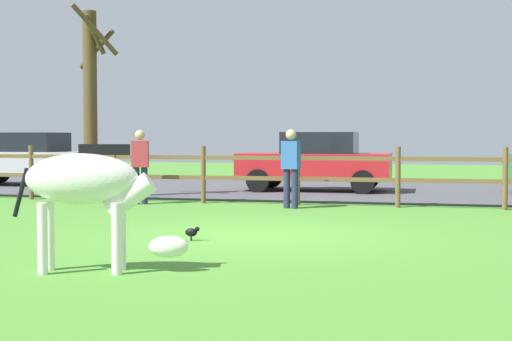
{
  "coord_description": "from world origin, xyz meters",
  "views": [
    {
      "loc": [
        2.76,
        -11.0,
        1.5
      ],
      "look_at": [
        -0.2,
        0.94,
        0.94
      ],
      "focal_mm": 52.76,
      "sensor_mm": 36.0,
      "label": 1
    }
  ],
  "objects_px": {
    "parked_car_red": "(316,161)",
    "visitor_left_of_tree": "(291,165)",
    "bare_tree": "(91,100)",
    "crow_on_grass": "(192,232)",
    "zebra": "(90,188)",
    "parked_car_silver": "(27,158)",
    "visitor_right_of_tree": "(140,163)"
  },
  "relations": [
    {
      "from": "parked_car_red",
      "to": "visitor_left_of_tree",
      "type": "relative_size",
      "value": 2.46
    },
    {
      "from": "bare_tree",
      "to": "crow_on_grass",
      "type": "xyz_separation_m",
      "value": [
        4.58,
        -6.11,
        -2.24
      ]
    },
    {
      "from": "zebra",
      "to": "parked_car_red",
      "type": "relative_size",
      "value": 0.47
    },
    {
      "from": "zebra",
      "to": "parked_car_silver",
      "type": "distance_m",
      "value": 14.91
    },
    {
      "from": "crow_on_grass",
      "to": "parked_car_silver",
      "type": "relative_size",
      "value": 0.05
    },
    {
      "from": "zebra",
      "to": "parked_car_red",
      "type": "bearing_deg",
      "value": 87.66
    },
    {
      "from": "visitor_left_of_tree",
      "to": "visitor_right_of_tree",
      "type": "xyz_separation_m",
      "value": [
        -3.42,
        0.16,
        0.0
      ]
    },
    {
      "from": "parked_car_red",
      "to": "parked_car_silver",
      "type": "relative_size",
      "value": 0.99
    },
    {
      "from": "zebra",
      "to": "visitor_left_of_tree",
      "type": "xyz_separation_m",
      "value": [
        0.71,
        7.73,
        -0.02
      ]
    },
    {
      "from": "visitor_left_of_tree",
      "to": "crow_on_grass",
      "type": "bearing_deg",
      "value": -94.82
    },
    {
      "from": "bare_tree",
      "to": "parked_car_silver",
      "type": "bearing_deg",
      "value": 136.73
    },
    {
      "from": "bare_tree",
      "to": "visitor_right_of_tree",
      "type": "bearing_deg",
      "value": -28.21
    },
    {
      "from": "crow_on_grass",
      "to": "visitor_right_of_tree",
      "type": "xyz_separation_m",
      "value": [
        -2.99,
        5.25,
        0.78
      ]
    },
    {
      "from": "crow_on_grass",
      "to": "parked_car_red",
      "type": "height_order",
      "value": "parked_car_red"
    },
    {
      "from": "visitor_right_of_tree",
      "to": "parked_car_red",
      "type": "bearing_deg",
      "value": 53.37
    },
    {
      "from": "crow_on_grass",
      "to": "parked_car_silver",
      "type": "height_order",
      "value": "parked_car_silver"
    },
    {
      "from": "parked_car_silver",
      "to": "visitor_right_of_tree",
      "type": "distance_m",
      "value": 7.15
    },
    {
      "from": "parked_car_red",
      "to": "visitor_left_of_tree",
      "type": "distance_m",
      "value": 4.47
    },
    {
      "from": "crow_on_grass",
      "to": "visitor_left_of_tree",
      "type": "distance_m",
      "value": 5.17
    },
    {
      "from": "parked_car_red",
      "to": "parked_car_silver",
      "type": "xyz_separation_m",
      "value": [
        -8.72,
        0.24,
        0.0
      ]
    },
    {
      "from": "bare_tree",
      "to": "parked_car_silver",
      "type": "xyz_separation_m",
      "value": [
        -3.92,
        3.69,
        -1.52
      ]
    },
    {
      "from": "parked_car_red",
      "to": "visitor_right_of_tree",
      "type": "xyz_separation_m",
      "value": [
        -3.2,
        -4.31,
        0.06
      ]
    },
    {
      "from": "bare_tree",
      "to": "visitor_left_of_tree",
      "type": "height_order",
      "value": "bare_tree"
    },
    {
      "from": "visitor_right_of_tree",
      "to": "bare_tree",
      "type": "bearing_deg",
      "value": 151.79
    },
    {
      "from": "parked_car_red",
      "to": "visitor_left_of_tree",
      "type": "height_order",
      "value": "visitor_left_of_tree"
    },
    {
      "from": "zebra",
      "to": "parked_car_red",
      "type": "distance_m",
      "value": 12.21
    },
    {
      "from": "visitor_left_of_tree",
      "to": "zebra",
      "type": "bearing_deg",
      "value": -95.27
    },
    {
      "from": "visitor_right_of_tree",
      "to": "zebra",
      "type": "bearing_deg",
      "value": -71.08
    },
    {
      "from": "parked_car_red",
      "to": "visitor_right_of_tree",
      "type": "relative_size",
      "value": 2.46
    },
    {
      "from": "bare_tree",
      "to": "parked_car_red",
      "type": "relative_size",
      "value": 1.12
    },
    {
      "from": "bare_tree",
      "to": "visitor_left_of_tree",
      "type": "distance_m",
      "value": 5.32
    },
    {
      "from": "parked_car_silver",
      "to": "visitor_left_of_tree",
      "type": "xyz_separation_m",
      "value": [
        8.93,
        -4.7,
        0.06
      ]
    }
  ]
}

